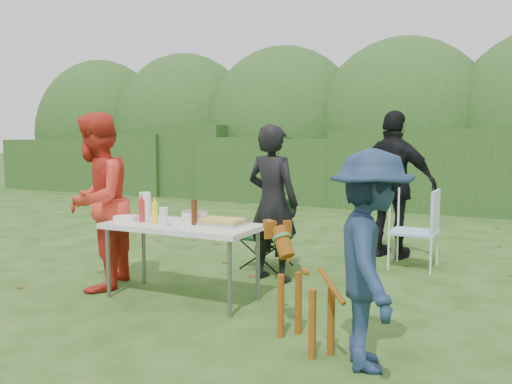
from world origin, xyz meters
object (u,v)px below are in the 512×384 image
at_px(person_black_puffy, 393,185).
at_px(child, 371,260).
at_px(ketchup_bottle, 142,211).
at_px(person_cook, 273,203).
at_px(beer_bottle, 194,212).
at_px(paper_towel_roll, 145,205).
at_px(lawn_chair, 414,229).
at_px(mustard_bottle, 155,213).
at_px(person_red_jacket, 96,201).
at_px(camping_chair, 267,233).
at_px(folding_table, 182,229).
at_px(dog, 305,289).

bearing_deg(person_black_puffy, child, 109.63).
bearing_deg(ketchup_bottle, person_black_puffy, 56.37).
height_order(person_cook, ketchup_bottle, person_cook).
height_order(beer_bottle, paper_towel_roll, paper_towel_roll).
bearing_deg(person_cook, paper_towel_roll, 48.08).
bearing_deg(ketchup_bottle, paper_towel_roll, 121.48).
height_order(lawn_chair, paper_towel_roll, paper_towel_roll).
bearing_deg(mustard_bottle, ketchup_bottle, 178.26).
xyz_separation_m(person_red_jacket, child, (3.02, -0.68, -0.16)).
bearing_deg(mustard_bottle, child, -16.26).
distance_m(camping_chair, beer_bottle, 1.56).
xyz_separation_m(folding_table, dog, (1.49, -0.59, -0.25)).
xyz_separation_m(folding_table, mustard_bottle, (-0.25, -0.08, 0.15)).
distance_m(camping_chair, paper_towel_roll, 1.59).
distance_m(person_cook, ketchup_bottle, 1.43).
relative_size(folding_table, mustard_bottle, 7.50).
relative_size(folding_table, person_red_jacket, 0.82).
distance_m(person_black_puffy, ketchup_bottle, 3.36).
height_order(person_black_puffy, camping_chair, person_black_puffy).
bearing_deg(beer_bottle, ketchup_bottle, -172.29).
bearing_deg(paper_towel_roll, dog, -20.51).
xyz_separation_m(folding_table, lawn_chair, (1.80, 2.25, -0.21)).
distance_m(ketchup_bottle, paper_towel_roll, 0.31).
bearing_deg(person_red_jacket, dog, 58.12).
xyz_separation_m(person_red_jacket, dog, (2.49, -0.51, -0.48)).
height_order(person_red_jacket, lawn_chair, person_red_jacket).
xyz_separation_m(person_cook, lawn_chair, (1.30, 1.23, -0.38)).
relative_size(child, mustard_bottle, 7.50).
xyz_separation_m(person_red_jacket, mustard_bottle, (0.74, -0.01, -0.07)).
distance_m(person_red_jacket, ketchup_bottle, 0.59).
relative_size(person_cook, lawn_chair, 1.79).
xyz_separation_m(person_cook, dog, (1.00, -1.61, -0.42)).
relative_size(dog, camping_chair, 1.09).
relative_size(folding_table, lawn_chair, 1.57).
xyz_separation_m(mustard_bottle, beer_bottle, (0.40, 0.08, 0.02)).
bearing_deg(dog, camping_chair, -20.87).
bearing_deg(lawn_chair, folding_table, 52.08).
distance_m(camping_chair, ketchup_bottle, 1.74).
bearing_deg(person_red_jacket, ketchup_bottle, 69.18).
distance_m(lawn_chair, paper_towel_roll, 3.17).
bearing_deg(mustard_bottle, person_cook, 55.67).
relative_size(person_red_jacket, ketchup_bottle, 8.28).
bearing_deg(paper_towel_roll, person_cook, 37.64).
bearing_deg(folding_table, person_cook, 63.90).
bearing_deg(person_black_puffy, camping_chair, 54.99).
bearing_deg(person_cook, child, 141.27).
distance_m(child, ketchup_bottle, 2.53).
relative_size(person_red_jacket, paper_towel_roll, 7.01).
distance_m(person_cook, child, 2.34).
height_order(person_cook, dog, person_cook).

